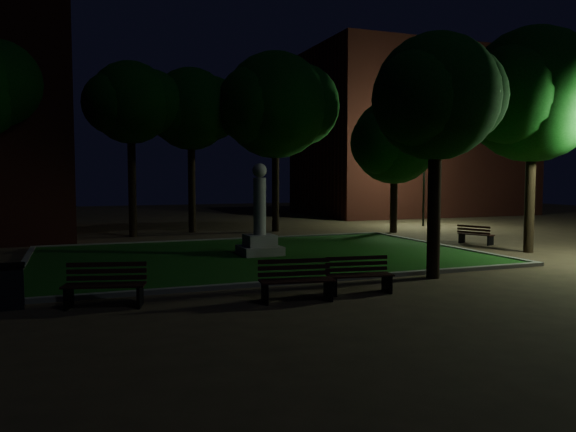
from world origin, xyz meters
name	(u,v)px	position (x,y,z in m)	size (l,w,h in m)	color
ground	(279,265)	(0.00, 0.00, 0.00)	(80.00, 80.00, 0.00)	#4A3B27
lawn	(260,256)	(0.00, 2.00, 0.04)	(15.00, 10.00, 0.08)	#174C11
lawn_kerb	(260,255)	(0.00, 2.00, 0.06)	(15.40, 10.40, 0.12)	slate
monument	(260,230)	(0.00, 2.00, 0.96)	(1.40, 1.40, 3.20)	gray
building_far	(412,135)	(18.00, 20.00, 6.00)	(16.00, 10.00, 12.00)	#4A1B13
tree_north_wl	(133,103)	(-3.43, 10.42, 6.22)	(4.65, 3.80, 8.13)	black
tree_north_er	(278,105)	(3.74, 10.49, 6.44)	(6.61, 5.40, 9.14)	black
tree_ne	(396,141)	(9.11, 7.84, 4.58)	(5.23, 4.27, 6.72)	black
tree_east	(536,95)	(9.81, -0.49, 5.79)	(6.02, 4.91, 8.26)	black
tree_se	(439,97)	(3.29, -3.67, 4.97)	(4.24, 3.46, 6.71)	black
tree_far_north	(193,109)	(-0.41, 11.48, 6.17)	(5.01, 4.09, 8.23)	black
lamppost_ne	(424,174)	(12.49, 10.32, 2.95)	(1.18, 0.28, 4.17)	black
bench_near_left	(296,282)	(-1.40, -4.96, 0.44)	(1.76, 0.82, 0.93)	black
bench_near_right	(359,276)	(0.34, -4.72, 0.41)	(1.65, 0.77, 0.87)	black
bench_west_near	(105,286)	(-5.48, -4.03, 0.44)	(1.81, 1.01, 0.94)	black
bench_right_side	(475,235)	(9.55, 2.30, 0.37)	(1.05, 1.53, 0.80)	black
trash_bin	(11,286)	(-7.37, -3.49, 0.48)	(0.59, 0.59, 0.95)	black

